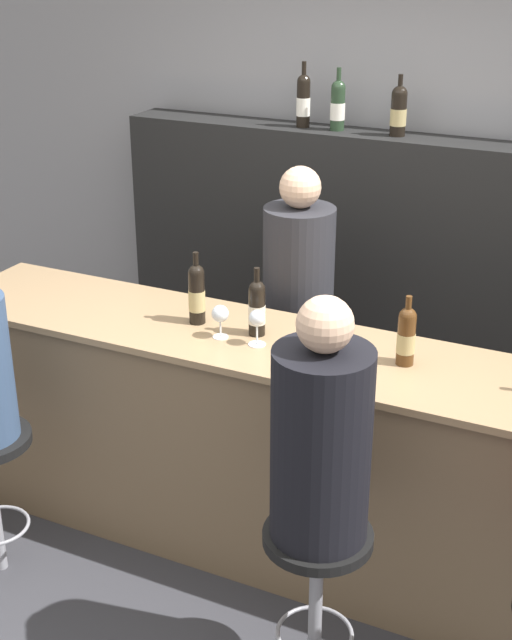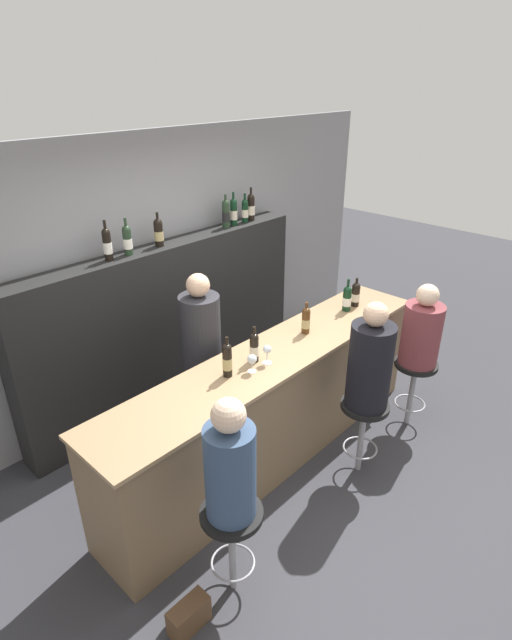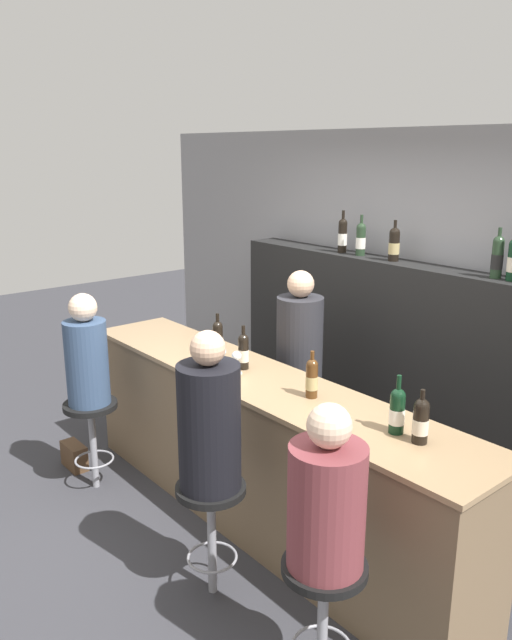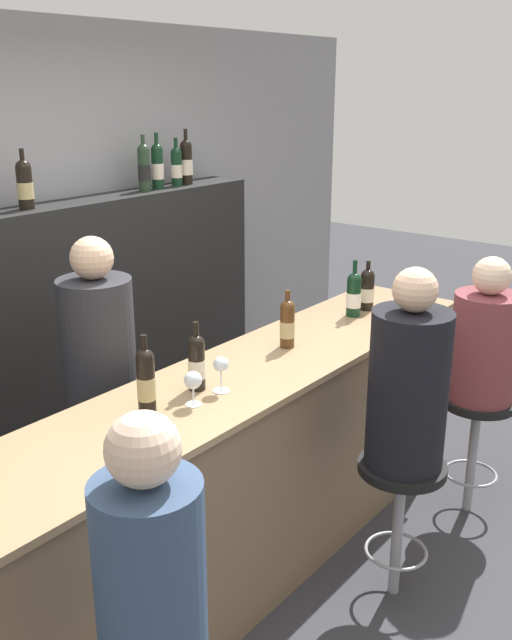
{
  "view_description": "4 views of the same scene",
  "coord_description": "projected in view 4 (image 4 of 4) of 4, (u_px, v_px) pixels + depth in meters",
  "views": [
    {
      "loc": [
        1.27,
        -2.73,
        2.58
      ],
      "look_at": [
        -0.14,
        0.2,
        1.16
      ],
      "focal_mm": 50.0,
      "sensor_mm": 36.0,
      "label": 1
    },
    {
      "loc": [
        -2.6,
        -1.95,
        3.03
      ],
      "look_at": [
        -0.13,
        0.36,
        1.35
      ],
      "focal_mm": 28.0,
      "sensor_mm": 36.0,
      "label": 2
    },
    {
      "loc": [
        2.85,
        -2.11,
        2.45
      ],
      "look_at": [
        -0.01,
        0.27,
        1.42
      ],
      "focal_mm": 35.0,
      "sensor_mm": 36.0,
      "label": 3
    },
    {
      "loc": [
        -2.19,
        -1.56,
        2.25
      ],
      "look_at": [
        0.08,
        0.23,
        1.28
      ],
      "focal_mm": 40.0,
      "sensor_mm": 36.0,
      "label": 4
    }
  ],
  "objects": [
    {
      "name": "wine_bottle_backbar_2",
      "position": [
        25.0,
        184.0,
        3.64
      ],
      "size": [
        0.08,
        0.08,
        0.31
      ],
      "color": "black",
      "rests_on": "back_bar_cabinet"
    },
    {
      "name": "guest_seated_middle",
      "position": [
        408.0,
        383.0,
        2.99
      ],
      "size": [
        0.34,
        0.34,
        0.88
      ],
      "color": "black",
      "rests_on": "bar_stool_middle"
    },
    {
      "name": "guest_seated_left",
      "position": [
        150.0,
        568.0,
        1.89
      ],
      "size": [
        0.3,
        0.3,
        0.81
      ],
      "color": "#334766",
      "rests_on": "bar_stool_left"
    },
    {
      "name": "bartender",
      "position": [
        104.0,
        418.0,
        3.36
      ],
      "size": [
        0.34,
        0.34,
        1.62
      ],
      "color": "#28282D",
      "rests_on": "ground_plane"
    },
    {
      "name": "wine_bottle_counter_1",
      "position": [
        197.0,
        362.0,
        2.94
      ],
      "size": [
        0.07,
        0.07,
        0.3
      ],
      "color": "black",
      "rests_on": "bar_counter"
    },
    {
      "name": "wine_glass_1",
      "position": [
        221.0,
        366.0,
        2.92
      ],
      "size": [
        0.07,
        0.07,
        0.15
      ],
      "color": "silver",
      "rests_on": "bar_counter"
    },
    {
      "name": "guest_seated_right",
      "position": [
        485.0,
        341.0,
        3.65
      ],
      "size": [
        0.34,
        0.34,
        0.76
      ],
      "color": "brown",
      "rests_on": "bar_stool_right"
    },
    {
      "name": "wine_bottle_counter_3",
      "position": [
        354.0,
        294.0,
        3.87
      ],
      "size": [
        0.08,
        0.08,
        0.31
      ],
      "color": "black",
      "rests_on": "bar_counter"
    },
    {
      "name": "wine_bottle_backbar_5",
      "position": [
        176.0,
        166.0,
        4.46
      ],
      "size": [
        0.07,
        0.07,
        0.29
      ],
      "color": "black",
      "rests_on": "back_bar_cabinet"
    },
    {
      "name": "wine_glass_0",
      "position": [
        193.0,
        381.0,
        2.8
      ],
      "size": [
        0.07,
        0.07,
        0.14
      ],
      "color": "silver",
      "rests_on": "bar_counter"
    },
    {
      "name": "wine_bottle_backbar_3",
      "position": [
        144.0,
        167.0,
        4.25
      ],
      "size": [
        0.08,
        0.08,
        0.33
      ],
      "color": "#233823",
      "rests_on": "back_bar_cabinet"
    },
    {
      "name": "ground_plane",
      "position": [
        284.0,
        600.0,
        3.26
      ],
      "size": [
        16.0,
        16.0,
        0.0
      ],
      "primitive_type": "plane",
      "color": "#333338"
    },
    {
      "name": "bar_stool_middle",
      "position": [
        400.0,
        492.0,
        3.15
      ],
      "size": [
        0.39,
        0.39,
        0.67
      ],
      "color": "gray",
      "rests_on": "ground_plane"
    },
    {
      "name": "back_bar_cabinet",
      "position": [
        49.0,
        354.0,
        3.97
      ],
      "size": [
        3.12,
        0.28,
        1.63
      ],
      "color": "black",
      "rests_on": "ground_plane"
    },
    {
      "name": "wine_bottle_backbar_6",
      "position": [
        186.0,
        162.0,
        4.52
      ],
      "size": [
        0.08,
        0.08,
        0.34
      ],
      "color": "black",
      "rests_on": "back_bar_cabinet"
    },
    {
      "name": "wine_bottle_counter_2",
      "position": [
        287.0,
        323.0,
        3.41
      ],
      "size": [
        0.07,
        0.07,
        0.28
      ],
      "color": "#4C2D14",
      "rests_on": "bar_counter"
    },
    {
      "name": "wine_bottle_counter_0",
      "position": [
        146.0,
        380.0,
        2.72
      ],
      "size": [
        0.07,
        0.07,
        0.32
      ],
      "color": "black",
      "rests_on": "bar_counter"
    },
    {
      "name": "bar_counter",
      "position": [
        235.0,
        480.0,
        3.27
      ],
      "size": [
        3.33,
        0.61,
        1.04
      ],
      "color": "brown",
      "rests_on": "ground_plane"
    },
    {
      "name": "wine_bottle_counter_4",
      "position": [
        367.0,
        289.0,
        3.98
      ],
      "size": [
        0.08,
        0.08,
        0.28
      ],
      "color": "black",
      "rests_on": "bar_counter"
    },
    {
      "name": "wall_back",
      "position": [
        16.0,
        263.0,
        3.94
      ],
      "size": [
        6.4,
        0.05,
        2.6
      ],
      "color": "gray",
      "rests_on": "ground_plane"
    },
    {
      "name": "wine_bottle_backbar_4",
      "position": [
        157.0,
        166.0,
        4.33
      ],
      "size": [
        0.07,
        0.07,
        0.33
      ],
      "color": "black",
      "rests_on": "back_bar_cabinet"
    },
    {
      "name": "bar_stool_right",
      "position": [
        476.0,
        422.0,
        3.79
      ],
      "size": [
        0.39,
        0.39,
        0.67
      ],
      "color": "gray",
      "rests_on": "ground_plane"
    }
  ]
}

